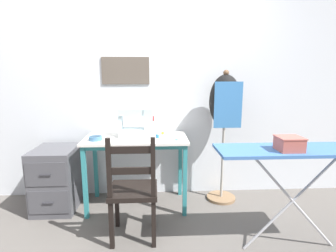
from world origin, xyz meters
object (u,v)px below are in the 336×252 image
object	(u,v)px
scissors	(179,140)
thread_spool_mid_table	(163,133)
thread_spool_near_machine	(157,136)
filing_cabinet	(57,179)
fabric_bowl	(95,138)
storage_box	(289,144)
ironing_board	(297,154)
wooden_chair	(133,191)
dress_form	(225,108)
sewing_machine	(138,123)

from	to	relation	value
scissors	thread_spool_mid_table	distance (m)	0.31
thread_spool_near_machine	filing_cabinet	xyz separation A→B (m)	(-1.06, 0.05, -0.46)
fabric_bowl	storage_box	size ratio (longest dim) A/B	0.73
ironing_board	thread_spool_mid_table	bearing A→B (deg)	138.59
fabric_bowl	ironing_board	xyz separation A→B (m)	(1.67, -0.67, 0.02)
scissors	storage_box	distance (m)	1.01
wooden_chair	dress_form	bearing A→B (deg)	35.98
scissors	filing_cabinet	distance (m)	1.35
filing_cabinet	sewing_machine	bearing A→B (deg)	3.42
scissors	dress_form	bearing A→B (deg)	27.04
thread_spool_mid_table	dress_form	xyz separation A→B (m)	(0.67, -0.01, 0.27)
sewing_machine	wooden_chair	world-z (taller)	sewing_machine
sewing_machine	fabric_bowl	world-z (taller)	sewing_machine
ironing_board	storage_box	bearing A→B (deg)	-151.71
scissors	storage_box	size ratio (longest dim) A/B	0.67
sewing_machine	dress_form	bearing A→B (deg)	2.92
filing_cabinet	wooden_chair	bearing A→B (deg)	-34.42
scissors	ironing_board	bearing A→B (deg)	-35.62
sewing_machine	filing_cabinet	size ratio (longest dim) A/B	0.57
filing_cabinet	storage_box	xyz separation A→B (m)	(2.02, -0.83, 0.57)
filing_cabinet	dress_form	world-z (taller)	dress_form
sewing_machine	thread_spool_near_machine	world-z (taller)	sewing_machine
scissors	thread_spool_near_machine	distance (m)	0.24
scissors	dress_form	xyz separation A→B (m)	(0.51, 0.26, 0.28)
sewing_machine	dress_form	size ratio (longest dim) A/B	0.25
filing_cabinet	thread_spool_near_machine	bearing A→B (deg)	-2.69
sewing_machine	ironing_board	xyz separation A→B (m)	(1.26, -0.83, -0.10)
filing_cabinet	dress_form	distance (m)	1.93
scissors	filing_cabinet	xyz separation A→B (m)	(-1.27, 0.16, -0.44)
fabric_bowl	dress_form	size ratio (longest dim) A/B	0.09
ironing_board	storage_box	world-z (taller)	storage_box
sewing_machine	filing_cabinet	distance (m)	1.04
filing_cabinet	dress_form	size ratio (longest dim) A/B	0.45
fabric_bowl	scissors	xyz separation A→B (m)	(0.82, -0.06, -0.02)
thread_spool_mid_table	storage_box	xyz separation A→B (m)	(0.91, -0.94, 0.12)
thread_spool_near_machine	ironing_board	world-z (taller)	ironing_board
fabric_bowl	dress_form	xyz separation A→B (m)	(1.33, 0.21, 0.26)
dress_form	storage_box	bearing A→B (deg)	-75.53
thread_spool_mid_table	ironing_board	size ratio (longest dim) A/B	0.03
wooden_chair	storage_box	bearing A→B (deg)	-11.88
thread_spool_near_machine	dress_form	size ratio (longest dim) A/B	0.03
fabric_bowl	storage_box	distance (m)	1.73
storage_box	scissors	bearing A→B (deg)	138.60
wooden_chair	ironing_board	world-z (taller)	wooden_chair
sewing_machine	scissors	distance (m)	0.48
fabric_bowl	ironing_board	bearing A→B (deg)	-21.75
storage_box	thread_spool_mid_table	bearing A→B (deg)	133.95
sewing_machine	storage_box	world-z (taller)	sewing_machine
filing_cabinet	dress_form	xyz separation A→B (m)	(1.78, 0.10, 0.72)
fabric_bowl	thread_spool_mid_table	xyz separation A→B (m)	(0.67, 0.22, -0.00)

